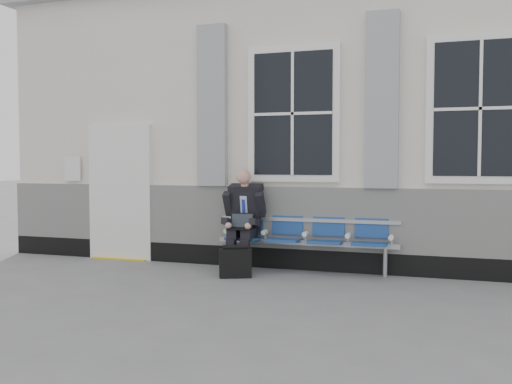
% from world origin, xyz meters
% --- Properties ---
extents(ground, '(70.00, 70.00, 0.00)m').
position_xyz_m(ground, '(0.00, 0.00, 0.00)').
color(ground, slate).
rests_on(ground, ground).
extents(station_building, '(14.40, 4.40, 4.49)m').
position_xyz_m(station_building, '(-0.02, 3.47, 2.22)').
color(station_building, silver).
rests_on(station_building, ground).
extents(bench, '(2.60, 0.47, 0.91)m').
position_xyz_m(bench, '(-1.92, 1.32, 0.55)').
color(bench, '#9EA0A3').
rests_on(bench, ground).
extents(businessman, '(0.60, 0.81, 1.45)m').
position_xyz_m(businessman, '(-2.81, 1.19, 0.78)').
color(businessman, black).
rests_on(businessman, ground).
extents(briefcase, '(0.47, 0.34, 0.44)m').
position_xyz_m(briefcase, '(-2.74, 0.64, 0.20)').
color(briefcase, black).
rests_on(briefcase, ground).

